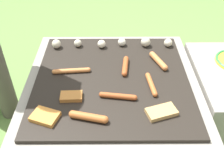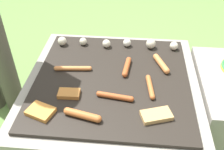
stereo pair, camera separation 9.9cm
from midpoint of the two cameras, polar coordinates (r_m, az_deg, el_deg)
The scene contains 12 objects.
ground_plane at distance 1.58m, azimuth 1.82°, elevation -11.95°, with size 14.00×14.00×0.00m, color #608442.
grill at distance 1.44m, azimuth 1.98°, elevation -6.96°, with size 0.86×0.86×0.40m.
sausage_back_right at distance 1.35m, azimuth 5.34°, elevation 1.74°, with size 0.04×0.16×0.03m.
sausage_front_center at distance 1.35m, azimuth -6.45°, elevation 1.39°, with size 0.19×0.04×0.02m.
sausage_back_left at distance 1.18m, azimuth 3.04°, elevation -4.75°, with size 0.17×0.05×0.02m.
sausage_mid_right at distance 1.25m, azimuth 10.57°, elevation -2.60°, with size 0.04×0.16×0.02m.
sausage_front_right at distance 1.40m, azimuth 12.64°, elevation 2.39°, with size 0.08×0.15×0.03m.
sausage_front_left at distance 1.10m, azimuth -3.90°, elevation -8.75°, with size 0.17×0.06×0.03m.
bread_slice_left at distance 1.13m, azimuth 12.14°, elevation -8.66°, with size 0.14×0.11×0.02m.
bread_slice_right at distance 1.21m, azimuth -7.05°, elevation -4.10°, with size 0.10×0.06×0.02m.
bread_slice_center at distance 1.15m, azimuth -12.91°, elevation -7.82°, with size 0.13×0.11×0.02m.
mushroom_row at distance 1.52m, azimuth 3.34°, elevation 6.90°, with size 0.69×0.07×0.05m.
Camera 2 is at (0.09, -1.00, 1.23)m, focal length 42.00 mm.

